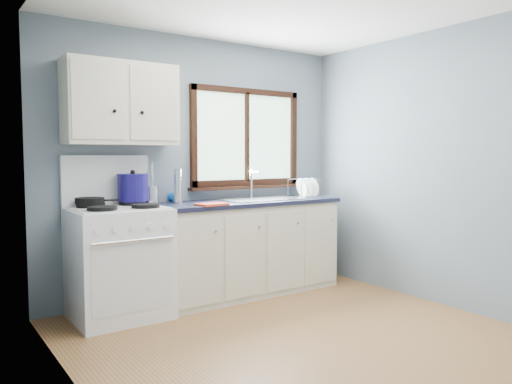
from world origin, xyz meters
TOP-DOWN VIEW (x-y plane):
  - floor at (0.00, 0.00)m, footprint 3.20×3.60m
  - wall_back at (0.00, 1.81)m, footprint 3.20×0.02m
  - wall_left at (-1.61, 0.00)m, footprint 0.02×3.60m
  - wall_right at (1.61, 0.00)m, footprint 0.02×3.60m
  - gas_range at (-0.95, 1.47)m, footprint 0.76×0.69m
  - base_cabinets at (0.36, 1.49)m, footprint 1.85×0.60m
  - countertop at (0.36, 1.49)m, footprint 1.89×0.64m
  - sink at (0.54, 1.49)m, footprint 0.84×0.46m
  - window at (0.54, 1.77)m, footprint 1.36×0.10m
  - upper_cabinets at (-0.85, 1.63)m, footprint 0.95×0.35m
  - skillet at (-1.13, 1.63)m, footprint 0.38×0.31m
  - stockpot at (-0.76, 1.63)m, footprint 0.33×0.33m
  - utensil_crock at (-0.59, 1.64)m, footprint 0.14×0.14m
  - thermos at (-0.34, 1.61)m, footprint 0.08×0.08m
  - soap_bottle at (-0.30, 1.72)m, footprint 0.11×0.11m
  - dish_towel at (-0.18, 1.26)m, footprint 0.27×0.21m
  - dish_rack at (1.16, 1.51)m, footprint 0.42×0.34m

SIDE VIEW (x-z plane):
  - floor at x=0.00m, z-range -0.02..0.00m
  - base_cabinets at x=0.36m, z-range -0.03..0.85m
  - gas_range at x=-0.95m, z-range -0.19..1.17m
  - sink at x=0.54m, z-range 0.64..1.08m
  - countertop at x=0.36m, z-range 0.88..0.92m
  - dish_towel at x=-0.18m, z-range 0.92..0.94m
  - dish_rack at x=1.16m, z-range 0.87..1.07m
  - skillet at x=-1.13m, z-range 0.96..1.01m
  - utensil_crock at x=-0.59m, z-range 0.79..1.22m
  - soap_bottle at x=-0.30m, z-range 0.92..1.16m
  - thermos at x=-0.34m, z-range 0.92..1.24m
  - stockpot at x=-0.76m, z-range 0.95..1.22m
  - wall_back at x=0.00m, z-range 0.00..2.50m
  - wall_left at x=-1.61m, z-range 0.00..2.50m
  - wall_right at x=1.61m, z-range 0.00..2.50m
  - window at x=0.54m, z-range 0.96..1.99m
  - upper_cabinets at x=-0.85m, z-range 1.45..2.15m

